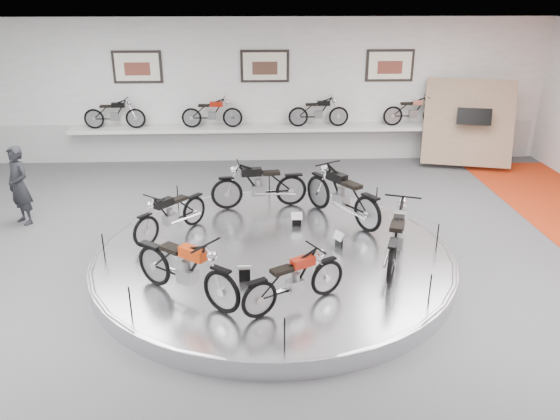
{
  "coord_description": "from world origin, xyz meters",
  "views": [
    {
      "loc": [
        -0.28,
        -8.53,
        4.66
      ],
      "look_at": [
        0.13,
        0.6,
        0.97
      ],
      "focal_mm": 35.0,
      "sensor_mm": 36.0,
      "label": 1
    }
  ],
  "objects_px": {
    "display_platform": "(273,258)",
    "bike_c": "(171,213)",
    "bike_b": "(259,185)",
    "visitor": "(19,186)",
    "shelf": "(266,129)",
    "bike_e": "(294,279)",
    "bike_d": "(186,268)",
    "bike_f": "(398,234)",
    "bike_a": "(342,194)"
  },
  "relations": [
    {
      "from": "display_platform",
      "to": "bike_b",
      "type": "xyz_separation_m",
      "value": [
        -0.23,
        2.15,
        0.66
      ]
    },
    {
      "from": "bike_d",
      "to": "visitor",
      "type": "xyz_separation_m",
      "value": [
        -3.91,
        3.77,
        0.03
      ]
    },
    {
      "from": "display_platform",
      "to": "bike_b",
      "type": "relative_size",
      "value": 3.66
    },
    {
      "from": "bike_d",
      "to": "bike_a",
      "type": "bearing_deg",
      "value": 84.33
    },
    {
      "from": "visitor",
      "to": "shelf",
      "type": "bearing_deg",
      "value": 76.96
    },
    {
      "from": "bike_b",
      "to": "bike_f",
      "type": "distance_m",
      "value": 3.55
    },
    {
      "from": "bike_b",
      "to": "bike_c",
      "type": "distance_m",
      "value": 2.19
    },
    {
      "from": "display_platform",
      "to": "visitor",
      "type": "bearing_deg",
      "value": 157.21
    },
    {
      "from": "bike_a",
      "to": "visitor",
      "type": "bearing_deg",
      "value": 50.09
    },
    {
      "from": "display_platform",
      "to": "bike_e",
      "type": "bearing_deg",
      "value": -82.41
    },
    {
      "from": "bike_b",
      "to": "visitor",
      "type": "distance_m",
      "value": 5.04
    },
    {
      "from": "bike_a",
      "to": "display_platform",
      "type": "bearing_deg",
      "value": 101.28
    },
    {
      "from": "bike_c",
      "to": "bike_a",
      "type": "bearing_deg",
      "value": 139.68
    },
    {
      "from": "bike_b",
      "to": "bike_d",
      "type": "distance_m",
      "value": 3.88
    },
    {
      "from": "bike_d",
      "to": "visitor",
      "type": "relative_size",
      "value": 1.03
    },
    {
      "from": "bike_b",
      "to": "bike_e",
      "type": "height_order",
      "value": "bike_b"
    },
    {
      "from": "shelf",
      "to": "bike_c",
      "type": "relative_size",
      "value": 7.15
    },
    {
      "from": "shelf",
      "to": "visitor",
      "type": "height_order",
      "value": "visitor"
    },
    {
      "from": "bike_e",
      "to": "bike_f",
      "type": "distance_m",
      "value": 2.26
    },
    {
      "from": "bike_d",
      "to": "bike_f",
      "type": "xyz_separation_m",
      "value": [
        3.44,
        1.02,
        0.02
      ]
    },
    {
      "from": "shelf",
      "to": "bike_a",
      "type": "height_order",
      "value": "bike_a"
    },
    {
      "from": "shelf",
      "to": "bike_b",
      "type": "bearing_deg",
      "value": -93.07
    },
    {
      "from": "shelf",
      "to": "bike_e",
      "type": "relative_size",
      "value": 7.35
    },
    {
      "from": "shelf",
      "to": "bike_a",
      "type": "xyz_separation_m",
      "value": [
        1.43,
        -5.01,
        -0.15
      ]
    },
    {
      "from": "bike_b",
      "to": "bike_d",
      "type": "height_order",
      "value": "bike_d"
    },
    {
      "from": "shelf",
      "to": "bike_c",
      "type": "bearing_deg",
      "value": -108.72
    },
    {
      "from": "visitor",
      "to": "bike_c",
      "type": "bearing_deg",
      "value": 15.02
    },
    {
      "from": "bike_b",
      "to": "display_platform",
      "type": "bearing_deg",
      "value": 89.15
    },
    {
      "from": "bike_d",
      "to": "bike_b",
      "type": "bearing_deg",
      "value": 110.75
    },
    {
      "from": "bike_c",
      "to": "visitor",
      "type": "bearing_deg",
      "value": -74.62
    },
    {
      "from": "shelf",
      "to": "bike_e",
      "type": "xyz_separation_m",
      "value": [
        0.25,
        -8.25,
        -0.26
      ]
    },
    {
      "from": "bike_e",
      "to": "visitor",
      "type": "distance_m",
      "value": 6.85
    },
    {
      "from": "bike_a",
      "to": "bike_d",
      "type": "relative_size",
      "value": 1.07
    },
    {
      "from": "bike_e",
      "to": "bike_d",
      "type": "bearing_deg",
      "value": 140.36
    },
    {
      "from": "bike_c",
      "to": "bike_e",
      "type": "bearing_deg",
      "value": 78.54
    },
    {
      "from": "bike_c",
      "to": "visitor",
      "type": "distance_m",
      "value": 3.66
    },
    {
      "from": "display_platform",
      "to": "bike_e",
      "type": "height_order",
      "value": "bike_e"
    },
    {
      "from": "bike_a",
      "to": "bike_f",
      "type": "bearing_deg",
      "value": 165.68
    },
    {
      "from": "shelf",
      "to": "bike_f",
      "type": "xyz_separation_m",
      "value": [
        2.09,
        -6.94,
        -0.16
      ]
    },
    {
      "from": "bike_d",
      "to": "shelf",
      "type": "bearing_deg",
      "value": 118.03
    },
    {
      "from": "shelf",
      "to": "bike_a",
      "type": "distance_m",
      "value": 5.21
    },
    {
      "from": "bike_a",
      "to": "bike_f",
      "type": "relative_size",
      "value": 1.03
    },
    {
      "from": "display_platform",
      "to": "bike_c",
      "type": "distance_m",
      "value": 2.14
    },
    {
      "from": "shelf",
      "to": "visitor",
      "type": "xyz_separation_m",
      "value": [
        -5.27,
        -4.19,
        -0.15
      ]
    },
    {
      "from": "bike_e",
      "to": "bike_f",
      "type": "xyz_separation_m",
      "value": [
        1.84,
        1.31,
        0.1
      ]
    },
    {
      "from": "bike_c",
      "to": "display_platform",
      "type": "bearing_deg",
      "value": 107.34
    },
    {
      "from": "bike_f",
      "to": "bike_a",
      "type": "bearing_deg",
      "value": 38.84
    },
    {
      "from": "display_platform",
      "to": "bike_c",
      "type": "bearing_deg",
      "value": 158.47
    },
    {
      "from": "bike_e",
      "to": "visitor",
      "type": "height_order",
      "value": "visitor"
    },
    {
      "from": "bike_f",
      "to": "display_platform",
      "type": "bearing_deg",
      "value": 95.6
    }
  ]
}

